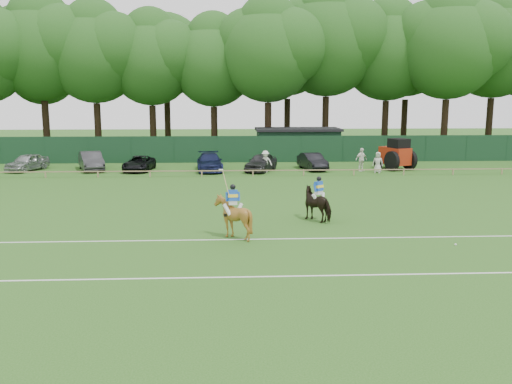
{
  "coord_description": "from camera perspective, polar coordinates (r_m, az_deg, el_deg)",
  "views": [
    {
      "loc": [
        -0.83,
        -23.97,
        6.19
      ],
      "look_at": [
        0.5,
        3.0,
        1.4
      ],
      "focal_mm": 38.0,
      "sensor_mm": 36.0,
      "label": 1
    }
  ],
  "objects": [
    {
      "name": "pitch_lines",
      "position": [
        21.4,
        -0.48,
        -6.74
      ],
      "size": [
        60.0,
        5.1,
        0.01
      ],
      "color": "silver",
      "rests_on": "ground"
    },
    {
      "name": "rider_chestnut",
      "position": [
        23.7,
        -2.45,
        -0.7
      ],
      "size": [
        0.94,
        0.55,
        2.05
      ],
      "rotation": [
        0.0,
        0.0,
        3.24
      ],
      "color": "silver",
      "rests_on": "ground"
    },
    {
      "name": "suv_black",
      "position": [
        46.44,
        -12.21,
        2.95
      ],
      "size": [
        2.42,
        4.63,
        1.24
      ],
      "primitive_type": "imported",
      "rotation": [
        0.0,
        0.0,
        -0.08
      ],
      "color": "black",
      "rests_on": "ground"
    },
    {
      "name": "horse_dark",
      "position": [
        27.42,
        6.59,
        -1.25
      ],
      "size": [
        1.97,
        2.13,
        1.69
      ],
      "primitive_type": "imported",
      "rotation": [
        0.0,
        0.0,
        3.83
      ],
      "color": "black",
      "rests_on": "ground"
    },
    {
      "name": "estate_black",
      "position": [
        46.42,
        5.96,
        3.22
      ],
      "size": [
        2.27,
        4.47,
        1.41
      ],
      "primitive_type": "imported",
      "rotation": [
        0.0,
        0.0,
        0.19
      ],
      "color": "black",
      "rests_on": "ground"
    },
    {
      "name": "sedan_silver",
      "position": [
        49.4,
        -22.93,
        2.91
      ],
      "size": [
        2.98,
        4.55,
        1.44
      ],
      "primitive_type": "imported",
      "rotation": [
        0.0,
        0.0,
        -0.33
      ],
      "color": "#A4A7A9",
      "rests_on": "ground"
    },
    {
      "name": "spectator_mid",
      "position": [
        46.06,
        11.02,
        3.37
      ],
      "size": [
        1.23,
        0.92,
        1.94
      ],
      "primitive_type": "imported",
      "rotation": [
        0.0,
        0.0,
        0.45
      ],
      "color": "white",
      "rests_on": "ground"
    },
    {
      "name": "pitch_rail",
      "position": [
        42.37,
        -1.68,
        2.26
      ],
      "size": [
        62.1,
        0.1,
        0.5
      ],
      "color": "#997F5B",
      "rests_on": "ground"
    },
    {
      "name": "sedan_navy",
      "position": [
        45.6,
        -4.9,
        3.15
      ],
      "size": [
        2.44,
        5.21,
        1.47
      ],
      "primitive_type": "imported",
      "rotation": [
        0.0,
        0.0,
        0.08
      ],
      "color": "#12183A",
      "rests_on": "ground"
    },
    {
      "name": "spectator_right",
      "position": [
        45.31,
        12.7,
        3.06
      ],
      "size": [
        0.99,
        0.84,
        1.72
      ],
      "primitive_type": "imported",
      "rotation": [
        0.0,
        0.0,
        -0.41
      ],
      "color": "beige",
      "rests_on": "ground"
    },
    {
      "name": "horse_chestnut",
      "position": [
        23.88,
        -2.44,
        -2.63
      ],
      "size": [
        1.7,
        1.87,
        1.9
      ],
      "primitive_type": "imported",
      "rotation": [
        0.0,
        0.0,
        3.24
      ],
      "color": "brown",
      "rests_on": "ground"
    },
    {
      "name": "utility_shed",
      "position": [
        54.6,
        4.39,
        5.14
      ],
      "size": [
        8.4,
        4.4,
        3.04
      ],
      "color": "#14331E",
      "rests_on": "ground"
    },
    {
      "name": "spectator_left",
      "position": [
        44.43,
        1.0,
        3.22
      ],
      "size": [
        1.32,
        1.03,
        1.8
      ],
      "primitive_type": "imported",
      "rotation": [
        0.0,
        0.0,
        -0.36
      ],
      "color": "silver",
      "rests_on": "ground"
    },
    {
      "name": "ground",
      "position": [
        24.77,
        -0.82,
        -4.41
      ],
      "size": [
        160.0,
        160.0,
        0.0
      ],
      "primitive_type": "plane",
      "color": "#1E4C14",
      "rests_on": "ground"
    },
    {
      "name": "rider_dark",
      "position": [
        27.27,
        6.64,
        0.3
      ],
      "size": [
        0.81,
        0.71,
        1.41
      ],
      "rotation": [
        0.0,
        0.0,
        3.83
      ],
      "color": "silver",
      "rests_on": "ground"
    },
    {
      "name": "sedan_grey",
      "position": [
        47.87,
        -16.96,
        3.14
      ],
      "size": [
        3.26,
        5.06,
        1.57
      ],
      "primitive_type": "imported",
      "rotation": [
        0.0,
        0.0,
        0.36
      ],
      "color": "#2E2F31",
      "rests_on": "ground"
    },
    {
      "name": "polo_ball",
      "position": [
        24.34,
        20.26,
        -5.2
      ],
      "size": [
        0.09,
        0.09,
        0.09
      ],
      "primitive_type": "sphere",
      "color": "silver",
      "rests_on": "ground"
    },
    {
      "name": "tree_row",
      "position": [
        59.36,
        -0.08,
        4.08
      ],
      "size": [
        96.0,
        12.0,
        21.0
      ],
      "primitive_type": null,
      "color": "#26561C",
      "rests_on": "ground"
    },
    {
      "name": "perimeter_fence",
      "position": [
        51.22,
        -1.89,
        4.52
      ],
      "size": [
        92.08,
        0.08,
        2.5
      ],
      "color": "#14351E",
      "rests_on": "ground"
    },
    {
      "name": "hatch_grey",
      "position": [
        45.22,
        0.53,
        3.14
      ],
      "size": [
        3.31,
        4.68,
        1.48
      ],
      "primitive_type": "imported",
      "rotation": [
        0.0,
        0.0,
        -0.4
      ],
      "color": "#2B2B2D",
      "rests_on": "ground"
    },
    {
      "name": "tractor",
      "position": [
        47.74,
        14.54,
        3.81
      ],
      "size": [
        3.16,
        3.72,
        2.66
      ],
      "rotation": [
        0.0,
        0.0,
        0.4
      ],
      "color": "#9F240E",
      "rests_on": "ground"
    }
  ]
}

